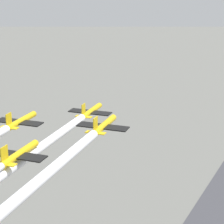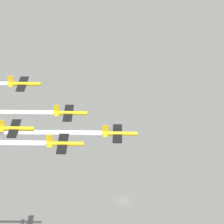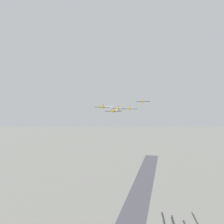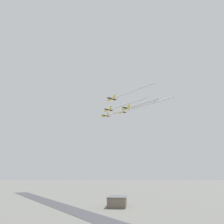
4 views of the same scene
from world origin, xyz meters
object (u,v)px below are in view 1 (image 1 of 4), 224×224
jet_4 (18,154)px  jet_1 (20,121)px  jet_0 (90,111)px  jet_2 (103,126)px

jet_4 → jet_1: bearing=120.5°
jet_0 → jet_1: jet_1 is taller
jet_1 → jet_2: 14.81m
jet_0 → jet_4: size_ratio=1.00×
jet_4 → jet_0: bearing=90.0°
jet_1 → jet_4: jet_4 is taller
jet_0 → jet_2: (3.09, 14.24, 2.07)m
jet_2 → jet_4: 14.60m
jet_0 → jet_2: size_ratio=1.00×
jet_1 → jet_4: size_ratio=1.00×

